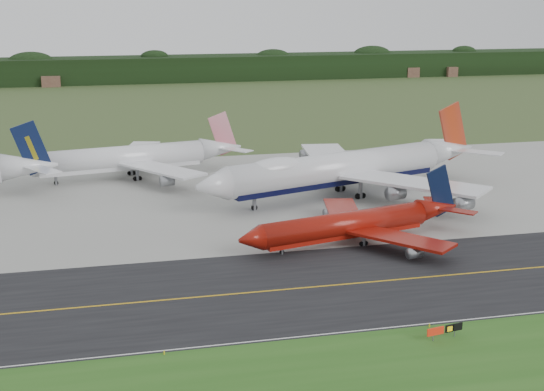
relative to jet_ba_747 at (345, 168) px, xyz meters
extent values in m
plane|color=#304721|center=(-14.53, -44.15, -6.04)|extent=(600.00, 600.00, 0.00)
cube|color=#255519|center=(-14.53, -79.15, -6.04)|extent=(400.00, 30.00, 0.01)
cube|color=black|center=(-14.53, -48.15, -6.03)|extent=(400.00, 32.00, 0.02)
cube|color=gray|center=(-14.53, 6.85, -6.04)|extent=(400.00, 78.00, 0.01)
cube|color=#C79312|center=(-14.53, -48.15, -6.01)|extent=(400.00, 0.40, 0.00)
cube|color=silver|center=(-14.53, -63.65, -6.01)|extent=(400.00, 0.25, 0.00)
cube|color=black|center=(-14.53, 230.85, -0.04)|extent=(700.00, 24.00, 12.00)
cylinder|color=silver|center=(-2.43, -0.78, 0.19)|extent=(50.21, 21.68, 6.44)
cube|color=black|center=(-2.43, -0.78, -1.90)|extent=(47.30, 19.38, 2.25)
cone|color=silver|center=(-29.56, -9.53, 0.19)|extent=(8.01, 8.07, 6.44)
cone|color=silver|center=(28.06, 9.05, 0.67)|extent=(14.70, 10.23, 6.44)
ellipsoid|color=silver|center=(-15.93, -5.14, 1.96)|extent=(14.17, 9.24, 4.10)
cube|color=silver|center=(10.35, -11.73, -0.94)|extent=(26.22, 27.24, 0.55)
cube|color=silver|center=(1.55, 15.57, -0.94)|extent=(12.64, 29.59, 0.55)
cube|color=#AB3213|center=(28.74, 9.27, 5.05)|extent=(8.96, 3.33, 13.33)
cylinder|color=gray|center=(6.40, -12.35, -2.69)|extent=(4.17, 3.65, 2.70)
cylinder|color=gray|center=(-2.02, 13.76, -2.69)|extent=(4.17, 3.65, 2.70)
cylinder|color=gray|center=(15.76, -22.43, -2.69)|extent=(4.17, 3.65, 2.70)
cylinder|color=gray|center=(-0.32, 27.41, -2.69)|extent=(4.17, 3.65, 2.70)
cylinder|color=black|center=(-20.75, -6.70, -5.47)|extent=(1.26, 0.85, 1.16)
cylinder|color=slate|center=(2.52, -2.91, -3.89)|extent=(1.13, 1.13, 4.30)
cylinder|color=black|center=(2.52, -2.91, -5.47)|extent=(1.28, 0.91, 1.16)
cylinder|color=slate|center=(0.35, 3.83, -3.89)|extent=(1.13, 1.13, 4.30)
cylinder|color=black|center=(0.35, 3.83, -5.47)|extent=(1.28, 0.91, 1.16)
cylinder|color=maroon|center=(-10.17, -30.34, -2.60)|extent=(31.28, 11.56, 4.22)
cube|color=#99140B|center=(-10.17, -30.34, -3.97)|extent=(29.51, 10.16, 1.48)
cone|color=maroon|center=(-27.20, -34.54, -2.60)|extent=(4.79, 5.03, 4.22)
cone|color=maroon|center=(8.96, -25.63, -2.29)|extent=(9.00, 6.06, 4.22)
cube|color=maroon|center=(-2.90, -37.49, -3.34)|extent=(15.27, 17.05, 0.47)
cube|color=maroon|center=(-7.06, -20.63, -3.34)|extent=(8.88, 18.12, 0.47)
cube|color=black|center=(9.53, -25.49, 0.89)|extent=(6.55, 1.92, 9.60)
cylinder|color=gray|center=(-2.21, -41.60, -4.49)|extent=(2.66, 2.27, 1.77)
cylinder|color=gray|center=(-8.36, -16.68, -4.49)|extent=(2.66, 2.27, 1.77)
cylinder|color=black|center=(-21.67, -33.18, -5.66)|extent=(0.82, 0.51, 0.76)
cylinder|color=slate|center=(-7.19, -32.00, -4.96)|extent=(0.71, 0.71, 2.18)
cylinder|color=black|center=(-7.19, -32.00, -5.66)|extent=(0.83, 0.55, 0.76)
cylinder|color=slate|center=(-8.30, -27.49, -4.96)|extent=(0.71, 0.71, 2.18)
cylinder|color=black|center=(-8.30, -27.49, -5.66)|extent=(0.83, 0.55, 0.76)
cone|color=white|center=(-64.27, 17.38, -0.15)|extent=(11.66, 6.23, 5.84)
cube|color=#0C1637|center=(-63.61, 17.40, 3.70)|extent=(8.19, 0.75, 11.79)
cylinder|color=silver|center=(-45.19, 26.04, -1.08)|extent=(38.75, 11.95, 5.33)
cube|color=silver|center=(-45.19, 26.04, -2.81)|extent=(36.63, 10.30, 1.87)
cone|color=silver|center=(-66.46, 22.27, -1.08)|extent=(5.66, 6.09, 5.33)
cone|color=silver|center=(-21.29, 30.27, -0.68)|extent=(10.91, 7.02, 5.33)
cube|color=silver|center=(-36.64, 16.38, -2.01)|extent=(18.31, 21.99, 0.48)
cube|color=silver|center=(-40.48, 38.04, -2.01)|extent=(12.38, 23.04, 0.48)
cube|color=#B80D27|center=(-20.70, 30.38, 2.79)|extent=(7.32, 1.70, 10.61)
cylinder|color=gray|center=(-36.04, 11.14, -3.47)|extent=(3.26, 2.71, 2.24)
cylinder|color=gray|center=(-41.71, 43.17, -3.47)|extent=(3.26, 2.71, 2.24)
cylinder|color=black|center=(-59.56, 23.49, -5.56)|extent=(1.02, 0.59, 0.96)
cylinder|color=slate|center=(-41.65, 23.69, -4.36)|extent=(0.87, 0.87, 3.37)
cylinder|color=black|center=(-41.65, 23.69, -5.56)|extent=(1.03, 0.64, 0.96)
cylinder|color=slate|center=(-42.67, 29.46, -4.36)|extent=(0.87, 0.87, 3.37)
cylinder|color=black|center=(-42.67, 29.46, -5.56)|extent=(1.03, 0.64, 0.96)
cylinder|color=slate|center=(-11.33, -68.44, -5.67)|extent=(0.13, 0.13, 0.75)
cylinder|color=slate|center=(-8.18, -67.85, -5.67)|extent=(0.13, 0.13, 0.75)
cube|color=#981D0B|center=(-11.01, -68.38, -4.82)|extent=(2.34, 0.62, 0.96)
cube|color=black|center=(-9.02, -68.01, -4.82)|extent=(1.08, 0.39, 0.96)
cube|color=black|center=(-7.76, -67.77, -4.82)|extent=(1.29, 0.43, 0.96)
cylinder|color=yellow|center=(-43.64, -64.65, -5.79)|extent=(0.16, 0.16, 0.50)
cylinder|color=yellow|center=(-10.07, -64.65, -5.79)|extent=(0.16, 0.16, 0.50)
camera|label=1|loc=(-49.62, -146.56, 34.79)|focal=50.00mm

